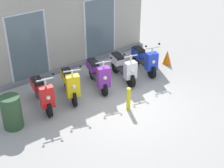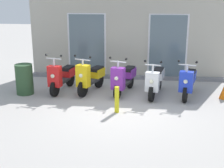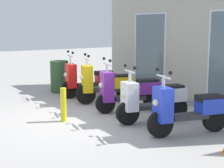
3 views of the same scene
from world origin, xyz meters
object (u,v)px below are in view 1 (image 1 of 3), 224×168
scooter_purple (98,74)px  trash_bin (12,112)px  scooter_yellow (70,83)px  scooter_red (42,93)px  curb_bollard (128,99)px  scooter_blue (144,59)px  scooter_white (123,67)px  traffic_cone (167,57)px

scooter_purple → trash_bin: bearing=-173.9°
scooter_yellow → trash_bin: bearing=-170.4°
scooter_red → scooter_yellow: bearing=-2.0°
trash_bin → curb_bollard: trash_bin is taller
scooter_blue → curb_bollard: bearing=-143.2°
trash_bin → scooter_white: bearing=3.5°
trash_bin → traffic_cone: (6.03, 0.18, -0.20)m
scooter_red → scooter_white: bearing=-2.5°
curb_bollard → traffic_cone: (3.07, 1.42, -0.09)m
scooter_yellow → traffic_cone: 4.05m
scooter_white → traffic_cone: scooter_white is taller
scooter_purple → curb_bollard: bearing=-92.6°
traffic_cone → scooter_purple: bearing=177.3°
scooter_blue → traffic_cone: scooter_blue is taller
scooter_blue → curb_bollard: 2.51m
scooter_purple → scooter_white: bearing=-4.7°
scooter_white → traffic_cone: 2.05m
scooter_blue → scooter_yellow: bearing=178.4°
scooter_white → scooter_blue: scooter_blue is taller
scooter_red → trash_bin: 1.14m
scooter_blue → traffic_cone: 1.09m
scooter_red → trash_bin: size_ratio=1.71×
scooter_purple → scooter_blue: (1.93, -0.07, -0.02)m
scooter_yellow → scooter_blue: (2.97, -0.08, -0.03)m
scooter_yellow → scooter_white: (2.00, -0.09, -0.04)m
scooter_white → scooter_yellow: bearing=177.3°
scooter_red → scooter_purple: scooter_red is taller
scooter_yellow → scooter_white: scooter_yellow is taller
scooter_red → scooter_blue: size_ratio=1.01×
scooter_red → trash_bin: bearing=-161.2°
traffic_cone → scooter_blue: bearing=175.9°
scooter_yellow → curb_bollard: size_ratio=2.13×
scooter_red → traffic_cone: (4.95, -0.19, -0.22)m
scooter_yellow → scooter_white: bearing=-2.7°
scooter_white → traffic_cone: size_ratio=3.01×
scooter_blue → trash_bin: (-4.96, -0.26, -0.01)m
scooter_purple → scooter_red: bearing=178.6°
scooter_yellow → scooter_red: bearing=178.0°
scooter_purple → trash_bin: scooter_purple is taller
scooter_blue → traffic_cone: bearing=-4.1°
scooter_white → scooter_blue: size_ratio=1.00×
scooter_red → traffic_cone: size_ratio=3.06×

